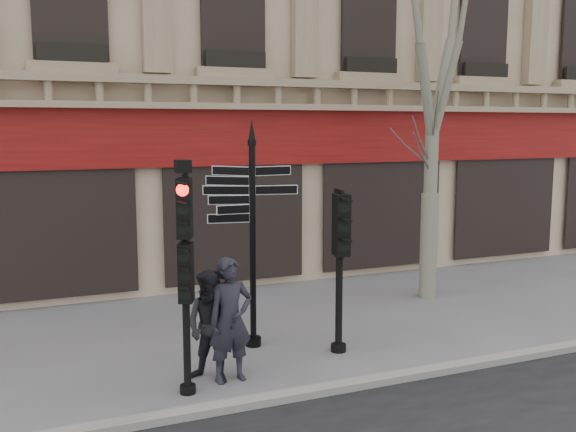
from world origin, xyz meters
The scene contains 8 objects.
ground centered at (0.00, 0.00, 0.00)m, with size 80.00×80.00×0.00m, color slate.
kerb centered at (0.00, -1.40, 0.06)m, with size 80.00×0.25×0.12m, color gray.
fingerpost centered at (-0.96, 0.94, 2.67)m, with size 2.14×2.14×3.98m.
traffic_signal_main centered at (-2.52, -0.61, 2.14)m, with size 0.45×0.39×3.39m.
traffic_signal_secondary centered at (0.30, 0.11, 1.91)m, with size 0.51×0.41×2.74m.
plane_tree centered at (3.78, 2.49, 6.43)m, with size 3.45×3.45×9.16m.
pedestrian_a centered at (-1.80, -0.40, 0.95)m, with size 0.70×0.46×1.91m, color #21202A.
pedestrian_b centered at (-2.07, -0.32, 0.86)m, with size 0.83×0.65×1.72m, color black.
Camera 1 is at (-4.60, -9.37, 3.86)m, focal length 40.00 mm.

